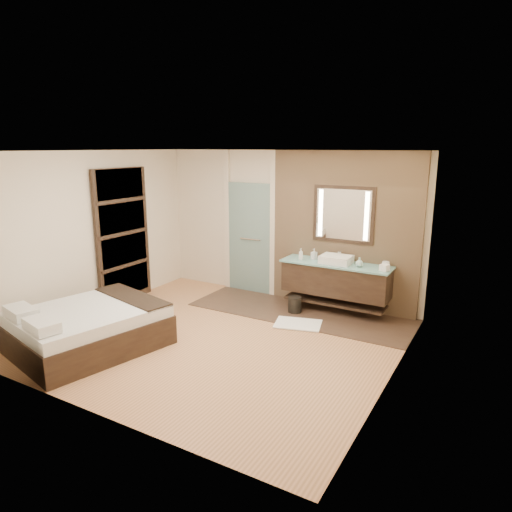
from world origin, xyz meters
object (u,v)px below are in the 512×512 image
Objects in this scene: vanity at (336,279)px; mirror_unit at (343,214)px; bed at (89,328)px; waste_bin at (295,305)px.

mirror_unit is (0.00, 0.24, 1.07)m from vanity.
mirror_unit is 0.49× the size of bed.
waste_bin is at bearing 68.18° from bed.
waste_bin is (-0.58, -0.61, -1.51)m from mirror_unit.
vanity is 6.62× the size of waste_bin.
mirror_unit is at bearing 66.52° from bed.
vanity is at bearing -90.00° from mirror_unit.
waste_bin is (-0.58, -0.37, -0.44)m from vanity.
mirror_unit reaches higher than bed.
vanity is at bearing 32.95° from waste_bin.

